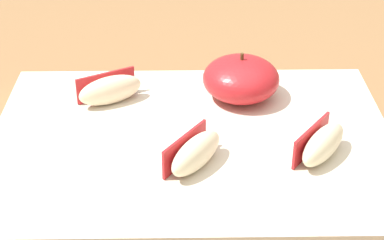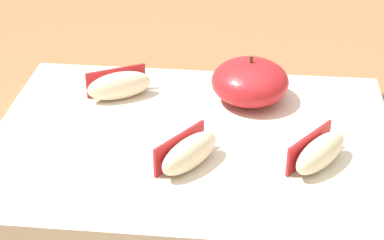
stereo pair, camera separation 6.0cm
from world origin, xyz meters
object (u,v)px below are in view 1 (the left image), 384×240
object	(u,v)px
apple_wedge_middle	(322,144)
apple_wedge_right	(110,90)
cutting_board	(192,146)
apple_wedge_left	(195,153)
apple_half_skin_up	(241,79)

from	to	relation	value
apple_wedge_middle	apple_wedge_right	size ratio (longest dim) A/B	0.96
apple_wedge_middle	apple_wedge_right	distance (m)	0.23
cutting_board	apple_wedge_left	world-z (taller)	apple_wedge_left
apple_half_skin_up	apple_wedge_left	distance (m)	0.14
apple_wedge_middle	cutting_board	bearing A→B (deg)	163.38
apple_wedge_right	apple_half_skin_up	bearing A→B (deg)	3.74
apple_wedge_middle	apple_wedge_left	world-z (taller)	same
apple_half_skin_up	apple_wedge_right	distance (m)	0.14
apple_wedge_middle	apple_wedge_right	xyz separation A→B (m)	(-0.20, 0.10, 0.00)
cutting_board	apple_half_skin_up	xyz separation A→B (m)	(0.05, 0.08, 0.03)
apple_wedge_middle	apple_wedge_left	distance (m)	0.12
apple_wedge_left	cutting_board	bearing A→B (deg)	92.50
apple_half_skin_up	apple_wedge_right	bearing A→B (deg)	-176.26
cutting_board	apple_wedge_middle	xyz separation A→B (m)	(0.12, -0.04, 0.02)
apple_half_skin_up	cutting_board	bearing A→B (deg)	-123.85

